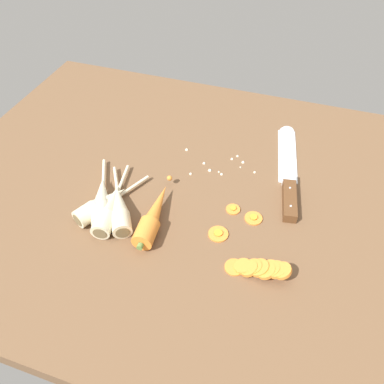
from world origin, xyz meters
The scene contains 12 objects.
ground_plane centered at (0.00, 0.00, -2.00)cm, with size 120.00×90.00×4.00cm, color brown.
chefs_knife centered at (18.69, 14.71, 0.65)cm, with size 9.18×34.77×4.18cm.
whole_carrot centered at (-5.22, -11.51, 2.10)cm, with size 5.22×20.34×4.20cm.
parsnip_front centered at (-16.82, -11.87, 1.98)cm, with size 10.28×18.34×4.00cm.
parsnip_mid_left centered at (-12.80, -11.75, 1.98)cm, with size 12.68×18.85×4.00cm.
parsnip_mid_right centered at (-17.35, -10.86, 1.98)cm, with size 11.31×19.75×4.00cm.
parsnip_back centered at (-14.73, -12.35, 1.98)cm, with size 6.24×21.24×4.00cm.
carrot_slice_stack centered at (17.96, -16.68, 1.34)cm, with size 12.22×4.39×3.71cm.
carrot_slice_stray_near centered at (8.42, -10.42, 0.36)cm, with size 4.11×4.11×0.70cm.
carrot_slice_stray_mid centered at (9.63, -2.93, 0.36)cm, with size 3.04×3.04×0.70cm.
carrot_slice_stray_far centered at (14.34, -4.03, 0.36)cm, with size 3.74×3.74×0.70cm.
mince_crumbs centered at (2.44, 10.18, 0.37)cm, with size 18.72×10.44×0.87cm.
Camera 1 is at (18.75, -58.40, 62.29)cm, focal length 36.20 mm.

